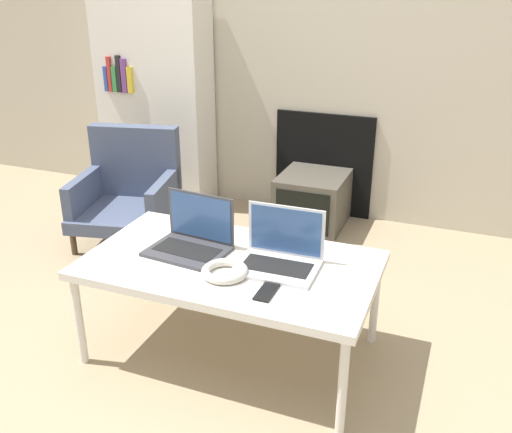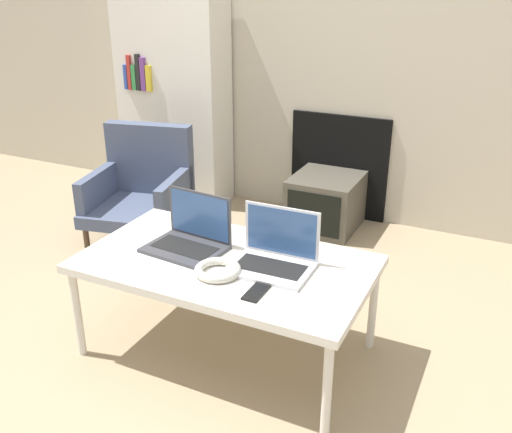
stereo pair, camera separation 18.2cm
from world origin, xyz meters
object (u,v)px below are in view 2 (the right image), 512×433
object	(u,v)px
headphones	(218,270)
tv	(325,202)
phone	(256,292)
armchair	(143,185)
laptop_right	(275,255)
laptop_left	(190,236)

from	to	relation	value
headphones	tv	bearing A→B (deg)	93.30
phone	armchair	bearing A→B (deg)	141.24
headphones	tv	xyz separation A→B (m)	(-0.09, 1.62, -0.30)
laptop_right	armchair	size ratio (longest dim) A/B	0.48
laptop_left	tv	world-z (taller)	laptop_left
laptop_right	headphones	size ratio (longest dim) A/B	1.78
laptop_right	tv	world-z (taller)	laptop_right
laptop_left	headphones	size ratio (longest dim) A/B	1.87
laptop_left	laptop_right	distance (m)	0.41
laptop_left	armchair	size ratio (longest dim) A/B	0.51
tv	armchair	xyz separation A→B (m)	(-1.02, -0.64, 0.16)
laptop_left	tv	bearing A→B (deg)	90.11
phone	armchair	world-z (taller)	armchair
laptop_left	tv	size ratio (longest dim) A/B	0.76
armchair	headphones	bearing A→B (deg)	-54.23
phone	tv	distance (m)	1.74
tv	armchair	world-z (taller)	armchair
tv	headphones	bearing A→B (deg)	-86.70
laptop_left	headphones	distance (m)	0.29
laptop_left	phone	size ratio (longest dim) A/B	2.59
laptop_left	laptop_right	xyz separation A→B (m)	(0.41, 0.00, 0.00)
phone	armchair	xyz separation A→B (m)	(-1.32, 1.06, -0.12)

